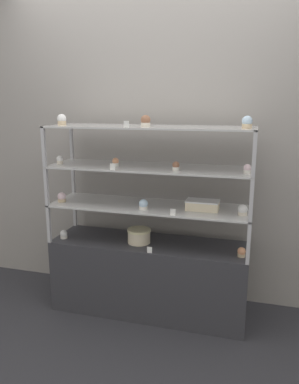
{
  "coord_description": "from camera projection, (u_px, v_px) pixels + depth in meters",
  "views": [
    {
      "loc": [
        0.73,
        -2.56,
        1.58
      ],
      "look_at": [
        0.0,
        0.0,
        0.95
      ],
      "focal_mm": 35.0,
      "sensor_mm": 36.0,
      "label": 1
    }
  ],
  "objects": [
    {
      "name": "cupcake_2",
      "position": [
        62.0,
        197.0,
        2.85
      ],
      "size": [
        0.06,
        0.06,
        0.07
      ],
      "color": "#CCB28C",
      "rests_on": "display_riser_lower"
    },
    {
      "name": "price_tag_3",
      "position": [
        126.0,
        124.0,
        2.46
      ],
      "size": [
        0.04,
        0.0,
        0.04
      ],
      "color": "white",
      "rests_on": "display_riser_upper"
    },
    {
      "name": "cupcake_4",
      "position": [
        243.0,
        210.0,
        2.51
      ],
      "size": [
        0.06,
        0.06,
        0.07
      ],
      "color": "beige",
      "rests_on": "display_riser_lower"
    },
    {
      "name": "cupcake_7",
      "position": [
        176.0,
        166.0,
        2.53
      ],
      "size": [
        0.05,
        0.05,
        0.06
      ],
      "color": "white",
      "rests_on": "display_riser_middle"
    },
    {
      "name": "cupcake_6",
      "position": [
        116.0,
        162.0,
        2.7
      ],
      "size": [
        0.05,
        0.05,
        0.06
      ],
      "color": "white",
      "rests_on": "display_riser_middle"
    },
    {
      "name": "display_riser_lower",
      "position": [
        149.0,
        207.0,
        2.76
      ],
      "size": [
        1.47,
        0.44,
        0.29
      ],
      "color": "#B7B7BC",
      "rests_on": "display_base"
    },
    {
      "name": "price_tag_2",
      "position": [
        113.0,
        167.0,
        2.55
      ],
      "size": [
        0.04,
        0.0,
        0.04
      ],
      "color": "white",
      "rests_on": "display_riser_middle"
    },
    {
      "name": "display_riser_middle",
      "position": [
        149.0,
        169.0,
        2.69
      ],
      "size": [
        1.47,
        0.44,
        0.29
      ],
      "color": "#B7B7BC",
      "rests_on": "display_riser_lower"
    },
    {
      "name": "price_tag_0",
      "position": [
        150.0,
        250.0,
        2.61
      ],
      "size": [
        0.04,
        0.0,
        0.04
      ],
      "color": "white",
      "rests_on": "display_base"
    },
    {
      "name": "ground_plane",
      "position": [
        150.0,
        309.0,
        2.95
      ],
      "size": [
        20.0,
        20.0,
        0.0
      ],
      "primitive_type": "plane",
      "color": "#2D2D33"
    },
    {
      "name": "price_tag_1",
      "position": [
        173.0,
        212.0,
        2.5
      ],
      "size": [
        0.04,
        0.0,
        0.04
      ],
      "color": "white",
      "rests_on": "display_riser_lower"
    },
    {
      "name": "cupcake_9",
      "position": [
        62.0,
        120.0,
        2.75
      ],
      "size": [
        0.07,
        0.07,
        0.08
      ],
      "color": "#CCB28C",
      "rests_on": "display_riser_upper"
    },
    {
      "name": "display_riser_upper",
      "position": [
        149.0,
        129.0,
        2.63
      ],
      "size": [
        1.47,
        0.44,
        0.29
      ],
      "color": "#B7B7BC",
      "rests_on": "display_riser_middle"
    },
    {
      "name": "cupcake_5",
      "position": [
        60.0,
        160.0,
        2.8
      ],
      "size": [
        0.05,
        0.05,
        0.06
      ],
      "color": "beige",
      "rests_on": "display_riser_middle"
    },
    {
      "name": "cupcake_11",
      "position": [
        247.0,
        122.0,
        2.37
      ],
      "size": [
        0.07,
        0.07,
        0.08
      ],
      "color": "#CCB28C",
      "rests_on": "display_riser_upper"
    },
    {
      "name": "display_base",
      "position": [
        149.0,
        276.0,
        2.89
      ],
      "size": [
        1.47,
        0.44,
        0.56
      ],
      "color": "#333338",
      "rests_on": "ground_plane"
    },
    {
      "name": "sheet_cake_frosted",
      "position": [
        202.0,
        205.0,
        2.63
      ],
      "size": [
        0.23,
        0.13,
        0.07
      ],
      "color": "beige",
      "rests_on": "display_riser_lower"
    },
    {
      "name": "layer_cake_centerpiece",
      "position": [
        139.0,
        236.0,
        2.8
      ],
      "size": [
        0.18,
        0.18,
        0.11
      ],
      "color": "beige",
      "rests_on": "display_base"
    },
    {
      "name": "cupcake_8",
      "position": [
        247.0,
        169.0,
        2.42
      ],
      "size": [
        0.05,
        0.05,
        0.06
      ],
      "color": "white",
      "rests_on": "display_riser_middle"
    },
    {
      "name": "cupcake_1",
      "position": [
        242.0,
        252.0,
        2.55
      ],
      "size": [
        0.06,
        0.06,
        0.07
      ],
      "color": "#CCB28C",
      "rests_on": "display_base"
    },
    {
      "name": "cupcake_3",
      "position": [
        143.0,
        205.0,
        2.65
      ],
      "size": [
        0.06,
        0.06,
        0.07
      ],
      "color": "white",
      "rests_on": "display_riser_lower"
    },
    {
      "name": "back_wall",
      "position": [
        162.0,
        139.0,
        3.0
      ],
      "size": [
        8.0,
        0.05,
        2.6
      ],
      "color": "gray",
      "rests_on": "ground_plane"
    },
    {
      "name": "cupcake_0",
      "position": [
        64.0,
        234.0,
        2.9
      ],
      "size": [
        0.06,
        0.06,
        0.07
      ],
      "color": "white",
      "rests_on": "display_base"
    },
    {
      "name": "cupcake_10",
      "position": [
        146.0,
        121.0,
        2.53
      ],
      "size": [
        0.07,
        0.07,
        0.08
      ],
      "color": "beige",
      "rests_on": "display_riser_upper"
    }
  ]
}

